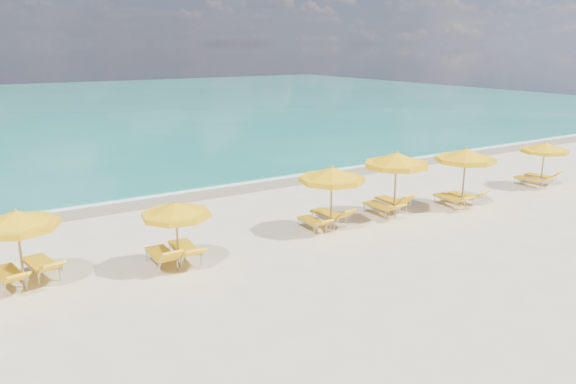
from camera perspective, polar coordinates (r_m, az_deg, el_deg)
ground_plane at (r=19.90m, az=2.32°, el=-4.27°), size 120.00×120.00×0.00m
ocean at (r=64.67m, az=-22.88°, el=7.88°), size 120.00×80.00×0.30m
wet_sand_band at (r=26.07m, az=-6.96°, el=0.25°), size 120.00×2.60×0.01m
foam_line at (r=26.77m, az=-7.70°, el=0.61°), size 120.00×1.20×0.03m
whitecap_near at (r=33.42m, az=-23.60°, el=2.33°), size 14.00×0.36×0.05m
whitecap_far at (r=44.15m, az=-6.93°, el=6.22°), size 18.00×0.30×0.05m
umbrella_1 at (r=16.69m, az=-25.88°, el=-2.62°), size 2.36×2.36×2.26m
umbrella_2 at (r=16.75m, az=-11.32°, el=-1.85°), size 2.46×2.46×2.09m
umbrella_3 at (r=19.78m, az=4.47°, el=1.72°), size 2.74×2.74×2.39m
umbrella_4 at (r=21.96m, az=10.96°, el=3.18°), size 3.35×3.35×2.55m
umbrella_5 at (r=23.93m, az=17.60°, el=3.53°), size 2.69×2.69×2.47m
umbrella_6 at (r=28.71m, az=24.63°, el=4.09°), size 2.20×2.20×2.15m
lounger_1_left at (r=17.42m, az=-26.47°, el=-7.95°), size 0.90×1.96×0.77m
lounger_1_right at (r=17.73m, az=-23.73°, el=-7.20°), size 0.97×2.07×0.81m
lounger_2_left at (r=17.42m, az=-12.66°, el=-6.67°), size 0.68×1.87×0.85m
lounger_2_right at (r=17.69m, az=-10.39°, el=-6.17°), size 0.84×2.08×0.81m
lounger_3_left at (r=20.25m, az=2.52°, el=-3.34°), size 0.59×1.67×0.66m
lounger_3_right at (r=20.92m, az=4.28°, el=-2.67°), size 0.82×1.97×0.85m
lounger_4_left at (r=22.22m, az=9.41°, el=-1.81°), size 0.65×1.90×0.74m
lounger_4_right at (r=23.06m, az=10.50°, el=-1.25°), size 0.64×1.79×0.86m
lounger_5_left at (r=24.06m, az=16.15°, el=-0.94°), size 0.81×1.90×0.70m
lounger_5_right at (r=24.77m, az=17.48°, el=-0.64°), size 0.81×1.70×0.70m
lounger_6_left at (r=28.78m, az=23.31°, el=0.93°), size 0.60×1.76×0.63m
lounger_6_right at (r=29.70m, az=24.21°, el=1.24°), size 0.85×1.73×0.74m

